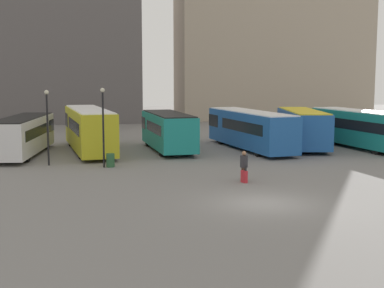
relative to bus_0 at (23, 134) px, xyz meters
The scene contains 13 objects.
ground_plane 21.54m from the bus_0, 52.86° to the right, with size 160.00×160.00×0.00m, color slate.
building_block_left 33.67m from the bus_0, 92.29° to the left, with size 23.15×15.43×20.52m.
bus_0 is the anchor object (origin of this frame).
bus_1 4.82m from the bus_0, 15.21° to the left, with size 4.33×12.08×3.26m.
bus_2 10.67m from the bus_0, ahead, with size 3.45×9.39×2.89m.
bus_3 17.06m from the bus_0, ahead, with size 4.37×12.09×3.00m.
bus_4 21.54m from the bus_0, ahead, with size 4.11×10.01×3.00m.
bus_5 25.94m from the bus_0, ahead, with size 4.04×11.39×2.99m.
traveler 17.89m from the bus_0, 41.62° to the right, with size 0.52×0.52×1.64m.
suitcase 18.18m from the bus_0, 43.05° to the right, with size 0.31×0.46×0.94m.
lamp_post_0 5.64m from the bus_0, 65.11° to the right, with size 0.28×0.28×4.81m.
lamp_post_2 8.63m from the bus_0, 46.97° to the right, with size 0.28×0.28×4.96m.
trash_bin 8.85m from the bus_0, 45.03° to the right, with size 0.52×0.52×0.85m.
Camera 1 is at (-6.86, -22.63, 5.62)m, focal length 50.00 mm.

